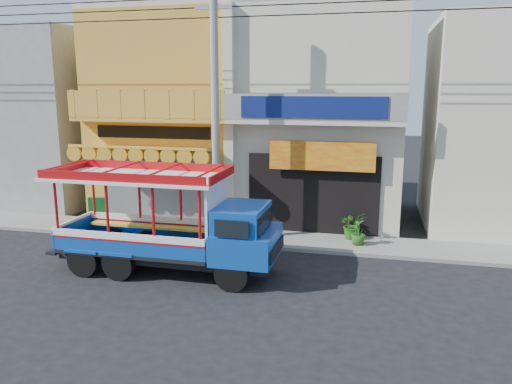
{
  "coord_description": "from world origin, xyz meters",
  "views": [
    {
      "loc": [
        4.06,
        -12.15,
        5.18
      ],
      "look_at": [
        0.54,
        2.5,
        2.02
      ],
      "focal_mm": 35.0,
      "sensor_mm": 36.0,
      "label": 1
    }
  ],
  "objects_px": {
    "green_sign": "(98,213)",
    "potted_plant_a": "(353,225)",
    "potted_plant_c": "(358,232)",
    "songthaew_truck": "(181,224)",
    "utility_pole": "(219,92)"
  },
  "relations": [
    {
      "from": "potted_plant_c",
      "to": "potted_plant_a",
      "type": "bearing_deg",
      "value": -157.91
    },
    {
      "from": "utility_pole",
      "to": "green_sign",
      "type": "xyz_separation_m",
      "value": [
        -5.12,
        0.82,
        -4.48
      ]
    },
    {
      "from": "utility_pole",
      "to": "potted_plant_c",
      "type": "height_order",
      "value": "utility_pole"
    },
    {
      "from": "potted_plant_a",
      "to": "songthaew_truck",
      "type": "bearing_deg",
      "value": -157.53
    },
    {
      "from": "songthaew_truck",
      "to": "potted_plant_a",
      "type": "bearing_deg",
      "value": 42.49
    },
    {
      "from": "utility_pole",
      "to": "potted_plant_a",
      "type": "relative_size",
      "value": 29.18
    },
    {
      "from": "potted_plant_a",
      "to": "potted_plant_c",
      "type": "relative_size",
      "value": 1.12
    },
    {
      "from": "green_sign",
      "to": "potted_plant_c",
      "type": "bearing_deg",
      "value": -1.44
    },
    {
      "from": "utility_pole",
      "to": "potted_plant_a",
      "type": "height_order",
      "value": "utility_pole"
    },
    {
      "from": "potted_plant_a",
      "to": "potted_plant_c",
      "type": "xyz_separation_m",
      "value": [
        0.21,
        -0.65,
        -0.05
      ]
    },
    {
      "from": "green_sign",
      "to": "potted_plant_c",
      "type": "distance_m",
      "value": 9.63
    },
    {
      "from": "potted_plant_c",
      "to": "songthaew_truck",
      "type": "bearing_deg",
      "value": -49.67
    },
    {
      "from": "potted_plant_a",
      "to": "potted_plant_c",
      "type": "bearing_deg",
      "value": -91.86
    },
    {
      "from": "green_sign",
      "to": "potted_plant_a",
      "type": "distance_m",
      "value": 9.42
    },
    {
      "from": "songthaew_truck",
      "to": "green_sign",
      "type": "distance_m",
      "value": 6.21
    }
  ]
}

